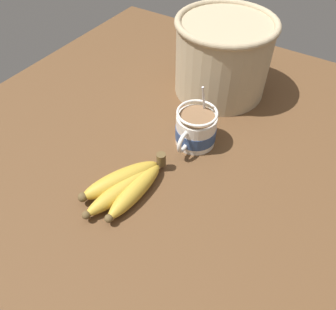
{
  "coord_description": "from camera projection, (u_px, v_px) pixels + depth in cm",
  "views": [
    {
      "loc": [
        41.31,
        20.34,
        57.07
      ],
      "look_at": [
        1.6,
        -4.78,
        6.84
      ],
      "focal_mm": 35.0,
      "sensor_mm": 36.0,
      "label": 1
    }
  ],
  "objects": [
    {
      "name": "table",
      "position": [
        190.0,
        176.0,
        0.72
      ],
      "size": [
        124.18,
        124.18,
        2.91
      ],
      "color": "brown",
      "rests_on": "ground"
    },
    {
      "name": "coffee_mug",
      "position": [
        196.0,
        129.0,
        0.74
      ],
      "size": [
        13.26,
        9.35,
        14.49
      ],
      "color": "white",
      "rests_on": "table"
    },
    {
      "name": "banana_bunch",
      "position": [
        126.0,
        185.0,
        0.66
      ],
      "size": [
        20.31,
        11.58,
        4.44
      ],
      "color": "brown",
      "rests_on": "table"
    },
    {
      "name": "woven_basket",
      "position": [
        223.0,
        56.0,
        0.84
      ],
      "size": [
        25.29,
        25.29,
        19.9
      ],
      "color": "tan",
      "rests_on": "table"
    }
  ]
}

